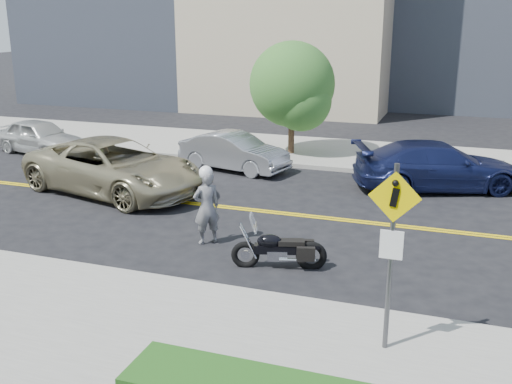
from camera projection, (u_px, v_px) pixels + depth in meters
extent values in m
plane|color=black|center=(262.00, 211.00, 16.58)|extent=(120.00, 120.00, 0.00)
cube|color=#9E9B91|center=(114.00, 343.00, 9.76)|extent=(60.00, 5.00, 0.15)
cube|color=#9E9B91|center=(323.00, 152.00, 23.34)|extent=(60.00, 5.00, 0.15)
cylinder|color=#4C4C51|center=(391.00, 259.00, 9.08)|extent=(0.08, 0.08, 3.00)
cube|color=#F9D800|center=(395.00, 197.00, 8.77)|extent=(0.78, 0.03, 0.78)
cube|color=white|center=(391.00, 245.00, 8.98)|extent=(0.35, 0.03, 0.45)
imported|color=silver|center=(207.00, 207.00, 14.01)|extent=(0.76, 0.76, 1.78)
sphere|color=white|center=(206.00, 172.00, 13.77)|extent=(0.32, 0.32, 0.32)
imported|color=tan|center=(114.00, 167.00, 18.07)|extent=(6.36, 4.08, 1.63)
imported|color=silver|center=(40.00, 137.00, 23.32)|extent=(4.19, 2.42, 1.34)
imported|color=#9C9FA4|center=(234.00, 152.00, 20.83)|extent=(4.16, 2.26, 1.30)
imported|color=#19214D|center=(437.00, 166.00, 18.47)|extent=(5.54, 3.81, 1.49)
cylinder|color=#382619|center=(292.00, 111.00, 22.46)|extent=(0.23, 0.23, 3.53)
sphere|color=#306921|center=(292.00, 84.00, 22.18)|extent=(3.18, 3.18, 3.18)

